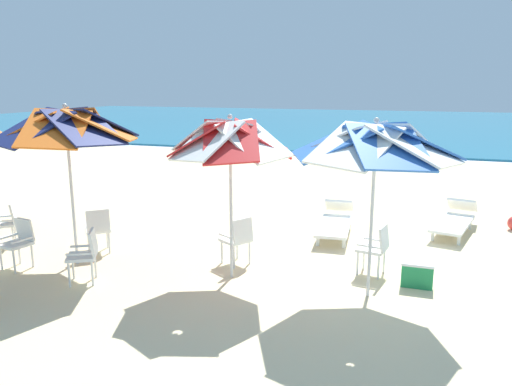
# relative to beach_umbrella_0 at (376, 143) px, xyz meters

# --- Properties ---
(ground_plane) EXTENTS (80.00, 80.00, 0.00)m
(ground_plane) POSITION_rel_beach_umbrella_0_xyz_m (0.09, 2.72, -2.33)
(ground_plane) COLOR beige
(sea) EXTENTS (80.00, 36.00, 0.10)m
(sea) POSITION_rel_beach_umbrella_0_xyz_m (0.09, 33.06, -2.28)
(sea) COLOR teal
(sea) RESTS_ON ground
(surf_foam) EXTENTS (80.00, 0.70, 0.01)m
(surf_foam) POSITION_rel_beach_umbrella_0_xyz_m (0.09, 14.76, -2.33)
(surf_foam) COLOR white
(surf_foam) RESTS_ON ground
(beach_umbrella_0) EXTENTS (2.45, 2.45, 2.70)m
(beach_umbrella_0) POSITION_rel_beach_umbrella_0_xyz_m (0.00, 0.00, 0.00)
(beach_umbrella_0) COLOR silver
(beach_umbrella_0) RESTS_ON ground
(plastic_chair_0) EXTENTS (0.54, 0.51, 0.87)m
(plastic_chair_0) POSITION_rel_beach_umbrella_0_xyz_m (0.01, 0.90, -1.84)
(plastic_chair_0) COLOR white
(plastic_chair_0) RESTS_ON ground
(beach_umbrella_1) EXTENTS (2.09, 2.09, 2.70)m
(beach_umbrella_1) POSITION_rel_beach_umbrella_0_xyz_m (-2.24, 0.03, -0.04)
(beach_umbrella_1) COLOR silver
(beach_umbrella_1) RESTS_ON ground
(plastic_chair_1) EXTENTS (0.62, 0.61, 0.87)m
(plastic_chair_1) POSITION_rel_beach_umbrella_0_xyz_m (-2.34, 0.61, -1.84)
(plastic_chair_1) COLOR white
(plastic_chair_1) RESTS_ON ground
(beach_umbrella_2) EXTENTS (2.45, 2.45, 2.83)m
(beach_umbrella_2) POSITION_rel_beach_umbrella_0_xyz_m (-5.10, -0.26, 0.11)
(beach_umbrella_2) COLOR silver
(beach_umbrella_2) RESTS_ON ground
(plastic_chair_2) EXTENTS (0.62, 0.60, 0.87)m
(plastic_chair_2) POSITION_rel_beach_umbrella_0_xyz_m (-4.38, -0.92, -1.84)
(plastic_chair_2) COLOR white
(plastic_chair_2) RESTS_ON ground
(plastic_chair_3) EXTENTS (0.51, 0.54, 0.87)m
(plastic_chair_3) POSITION_rel_beach_umbrella_0_xyz_m (-5.90, -0.74, -1.84)
(plastic_chair_3) COLOR white
(plastic_chair_3) RESTS_ON ground
(plastic_chair_4) EXTENTS (0.63, 0.63, 0.87)m
(plastic_chair_4) POSITION_rel_beach_umbrella_0_xyz_m (-5.07, 0.36, -1.84)
(plastic_chair_4) COLOR white
(plastic_chair_4) RESTS_ON ground
(plastic_chair_6) EXTENTS (0.63, 0.63, 0.87)m
(plastic_chair_6) POSITION_rel_beach_umbrella_0_xyz_m (-7.06, 0.15, -1.84)
(plastic_chair_6) COLOR white
(plastic_chair_6) RESTS_ON ground
(sun_lounger_0) EXTENTS (1.09, 2.23, 0.62)m
(sun_lounger_0) POSITION_rel_beach_umbrella_0_xyz_m (1.39, 3.93, -2.05)
(sun_lounger_0) COLOR white
(sun_lounger_0) RESTS_ON ground
(sun_lounger_1) EXTENTS (0.79, 2.19, 0.62)m
(sun_lounger_1) POSITION_rel_beach_umbrella_0_xyz_m (-1.02, 2.95, -2.05)
(sun_lounger_1) COLOR white
(sun_lounger_1) RESTS_ON ground
(cooler_box) EXTENTS (0.50, 0.34, 0.40)m
(cooler_box) POSITION_rel_beach_umbrella_0_xyz_m (0.70, 0.65, -2.13)
(cooler_box) COLOR #238C4C
(cooler_box) RESTS_ON ground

